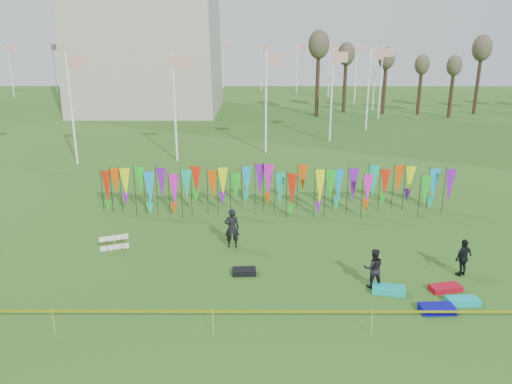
{
  "coord_description": "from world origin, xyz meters",
  "views": [
    {
      "loc": [
        -0.7,
        -15.8,
        8.99
      ],
      "look_at": [
        -0.75,
        6.0,
        2.17
      ],
      "focal_mm": 35.0,
      "sensor_mm": 36.0,
      "label": 1
    }
  ],
  "objects_px": {
    "box_kite": "(114,243)",
    "person_left": "(232,228)",
    "kite_bag_red": "(445,288)",
    "kite_bag_black": "(244,271)",
    "person_right": "(463,258)",
    "person_mid": "(373,268)",
    "kite_bag_turquoise": "(389,290)",
    "kite_bag_blue": "(437,309)",
    "kite_bag_teal": "(463,301)"
  },
  "relations": [
    {
      "from": "kite_bag_blue",
      "to": "kite_bag_red",
      "type": "bearing_deg",
      "value": 61.16
    },
    {
      "from": "person_left",
      "to": "kite_bag_turquoise",
      "type": "height_order",
      "value": "person_left"
    },
    {
      "from": "person_mid",
      "to": "kite_bag_turquoise",
      "type": "relative_size",
      "value": 1.3
    },
    {
      "from": "person_left",
      "to": "person_mid",
      "type": "distance_m",
      "value": 6.58
    },
    {
      "from": "person_right",
      "to": "kite_bag_turquoise",
      "type": "distance_m",
      "value": 3.56
    },
    {
      "from": "box_kite",
      "to": "person_mid",
      "type": "bearing_deg",
      "value": -17.57
    },
    {
      "from": "kite_bag_teal",
      "to": "person_right",
      "type": "bearing_deg",
      "value": 69.81
    },
    {
      "from": "person_left",
      "to": "person_mid",
      "type": "bearing_deg",
      "value": 142.81
    },
    {
      "from": "kite_bag_red",
      "to": "kite_bag_blue",
      "type": "bearing_deg",
      "value": -118.84
    },
    {
      "from": "person_left",
      "to": "kite_bag_red",
      "type": "height_order",
      "value": "person_left"
    },
    {
      "from": "person_right",
      "to": "kite_bag_teal",
      "type": "height_order",
      "value": "person_right"
    },
    {
      "from": "kite_bag_black",
      "to": "kite_bag_teal",
      "type": "xyz_separation_m",
      "value": [
        7.75,
        -2.29,
        -0.0
      ]
    },
    {
      "from": "person_left",
      "to": "person_right",
      "type": "bearing_deg",
      "value": 160.31
    },
    {
      "from": "kite_bag_blue",
      "to": "kite_bag_black",
      "type": "distance_m",
      "value": 7.23
    },
    {
      "from": "box_kite",
      "to": "kite_bag_blue",
      "type": "height_order",
      "value": "box_kite"
    },
    {
      "from": "kite_bag_blue",
      "to": "kite_bag_black",
      "type": "xyz_separation_m",
      "value": [
        -6.65,
        2.84,
        -0.01
      ]
    },
    {
      "from": "kite_bag_teal",
      "to": "kite_bag_blue",
      "type": "bearing_deg",
      "value": -153.36
    },
    {
      "from": "box_kite",
      "to": "person_left",
      "type": "bearing_deg",
      "value": 3.78
    },
    {
      "from": "kite_bag_black",
      "to": "person_left",
      "type": "bearing_deg",
      "value": 102.8
    },
    {
      "from": "person_mid",
      "to": "kite_bag_turquoise",
      "type": "height_order",
      "value": "person_mid"
    },
    {
      "from": "kite_bag_turquoise",
      "to": "kite_bag_red",
      "type": "bearing_deg",
      "value": 3.95
    },
    {
      "from": "kite_bag_turquoise",
      "to": "box_kite",
      "type": "bearing_deg",
      "value": 161.11
    },
    {
      "from": "box_kite",
      "to": "kite_bag_black",
      "type": "bearing_deg",
      "value": -21.89
    },
    {
      "from": "person_right",
      "to": "kite_bag_black",
      "type": "height_order",
      "value": "person_right"
    },
    {
      "from": "person_right",
      "to": "kite_bag_turquoise",
      "type": "relative_size",
      "value": 1.29
    },
    {
      "from": "kite_bag_blue",
      "to": "person_right",
      "type": "bearing_deg",
      "value": 55.26
    },
    {
      "from": "kite_bag_turquoise",
      "to": "kite_bag_teal",
      "type": "distance_m",
      "value": 2.54
    },
    {
      "from": "person_right",
      "to": "kite_bag_blue",
      "type": "distance_m",
      "value": 3.41
    },
    {
      "from": "kite_bag_blue",
      "to": "kite_bag_red",
      "type": "xyz_separation_m",
      "value": [
        0.83,
        1.51,
        -0.01
      ]
    },
    {
      "from": "box_kite",
      "to": "person_left",
      "type": "height_order",
      "value": "person_left"
    },
    {
      "from": "person_right",
      "to": "kite_bag_red",
      "type": "bearing_deg",
      "value": 17.78
    },
    {
      "from": "kite_bag_red",
      "to": "kite_bag_black",
      "type": "relative_size",
      "value": 1.24
    },
    {
      "from": "box_kite",
      "to": "person_mid",
      "type": "distance_m",
      "value": 11.13
    },
    {
      "from": "person_left",
      "to": "kite_bag_red",
      "type": "xyz_separation_m",
      "value": [
        8.08,
        -3.99,
        -0.79
      ]
    },
    {
      "from": "person_right",
      "to": "person_left",
      "type": "bearing_deg",
      "value": -48.01
    },
    {
      "from": "kite_bag_turquoise",
      "to": "kite_bag_red",
      "type": "distance_m",
      "value": 2.14
    },
    {
      "from": "person_mid",
      "to": "kite_bag_blue",
      "type": "distance_m",
      "value": 2.64
    },
    {
      "from": "person_left",
      "to": "kite_bag_black",
      "type": "height_order",
      "value": "person_left"
    },
    {
      "from": "kite_bag_red",
      "to": "kite_bag_teal",
      "type": "xyz_separation_m",
      "value": [
        0.27,
        -0.95,
        0.0
      ]
    },
    {
      "from": "kite_bag_red",
      "to": "kite_bag_black",
      "type": "xyz_separation_m",
      "value": [
        -7.48,
        1.34,
        0.0
      ]
    },
    {
      "from": "kite_bag_red",
      "to": "person_left",
      "type": "bearing_deg",
      "value": 153.71
    },
    {
      "from": "kite_bag_blue",
      "to": "kite_bag_turquoise",
      "type": "bearing_deg",
      "value": 133.98
    },
    {
      "from": "kite_bag_red",
      "to": "kite_bag_turquoise",
      "type": "bearing_deg",
      "value": -176.05
    },
    {
      "from": "person_mid",
      "to": "box_kite",
      "type": "bearing_deg",
      "value": -17.03
    },
    {
      "from": "kite_bag_blue",
      "to": "box_kite",
      "type": "bearing_deg",
      "value": 157.44
    },
    {
      "from": "person_mid",
      "to": "person_right",
      "type": "relative_size",
      "value": 1.01
    },
    {
      "from": "person_left",
      "to": "kite_bag_blue",
      "type": "distance_m",
      "value": 9.13
    },
    {
      "from": "box_kite",
      "to": "person_left",
      "type": "relative_size",
      "value": 0.39
    },
    {
      "from": "kite_bag_red",
      "to": "kite_bag_teal",
      "type": "relative_size",
      "value": 1.04
    },
    {
      "from": "person_mid",
      "to": "kite_bag_red",
      "type": "bearing_deg",
      "value": 174.15
    }
  ]
}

